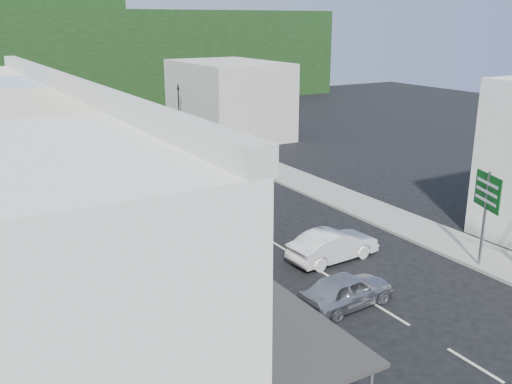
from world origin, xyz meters
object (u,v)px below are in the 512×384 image
(pedestrian_left, at_px, (141,296))
(car_white, at_px, (333,246))
(direction_sign, at_px, (484,221))
(bus, at_px, (168,192))
(car_red, at_px, (208,265))
(traffic_signal, at_px, (179,112))
(car_silver, at_px, (346,290))

(pedestrian_left, bearing_deg, car_white, -77.93)
(pedestrian_left, distance_m, direction_sign, 15.06)
(bus, bearing_deg, car_red, -102.78)
(car_red, xyz_separation_m, traffic_signal, (10.88, 28.62, 1.86))
(direction_sign, bearing_deg, traffic_signal, 112.43)
(direction_sign, relative_size, traffic_signal, 0.87)
(direction_sign, bearing_deg, bus, 147.50)
(car_white, xyz_separation_m, pedestrian_left, (-9.51, -0.87, 0.30))
(bus, xyz_separation_m, car_silver, (2.01, -13.20, -0.85))
(car_white, distance_m, pedestrian_left, 9.56)
(bus, bearing_deg, car_white, -67.17)
(car_silver, relative_size, car_red, 0.96)
(car_red, distance_m, direction_sign, 12.26)
(bus, relative_size, pedestrian_left, 6.82)
(car_white, height_order, pedestrian_left, pedestrian_left)
(bus, bearing_deg, traffic_signal, 63.34)
(direction_sign, distance_m, traffic_signal, 33.57)
(car_silver, relative_size, pedestrian_left, 2.59)
(car_silver, xyz_separation_m, direction_sign, (7.50, -0.15, 1.53))
(bus, relative_size, direction_sign, 2.60)
(car_silver, height_order, direction_sign, direction_sign)
(car_silver, bearing_deg, pedestrian_left, 62.93)
(car_silver, relative_size, car_white, 1.00)
(pedestrian_left, height_order, traffic_signal, traffic_signal)
(car_white, height_order, traffic_signal, traffic_signal)
(bus, distance_m, car_silver, 13.38)
(car_silver, bearing_deg, traffic_signal, -16.96)
(car_silver, bearing_deg, car_red, 32.27)
(bus, bearing_deg, pedestrian_left, -118.83)
(car_silver, xyz_separation_m, car_white, (2.32, 3.84, 0.00))
(car_white, bearing_deg, car_red, 77.09)
(pedestrian_left, relative_size, direction_sign, 0.38)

